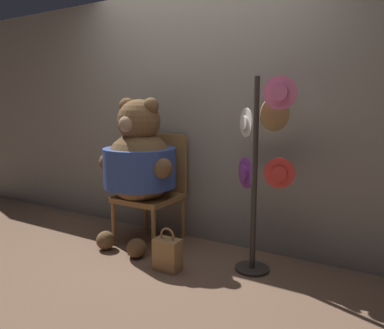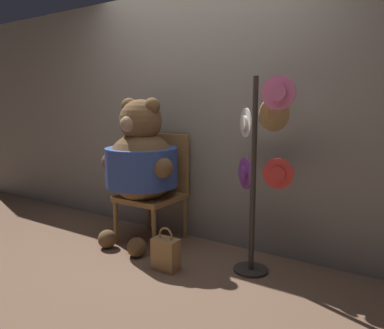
{
  "view_description": "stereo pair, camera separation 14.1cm",
  "coord_description": "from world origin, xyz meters",
  "px_view_note": "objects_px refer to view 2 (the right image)",
  "views": [
    {
      "loc": [
        1.78,
        -2.6,
        1.34
      ],
      "look_at": [
        0.15,
        0.13,
        0.82
      ],
      "focal_mm": 35.0,
      "sensor_mm": 36.0,
      "label": 1
    },
    {
      "loc": [
        1.9,
        -2.52,
        1.34
      ],
      "look_at": [
        0.15,
        0.13,
        0.82
      ],
      "focal_mm": 35.0,
      "sensor_mm": 36.0,
      "label": 2
    }
  ],
  "objects_px": {
    "teddy_bear": "(141,162)",
    "hat_display_rack": "(260,161)",
    "chair": "(157,185)",
    "handbag_on_ground": "(166,254)"
  },
  "relations": [
    {
      "from": "teddy_bear",
      "to": "hat_display_rack",
      "type": "distance_m",
      "value": 1.18
    },
    {
      "from": "teddy_bear",
      "to": "chair",
      "type": "bearing_deg",
      "value": 80.47
    },
    {
      "from": "hat_display_rack",
      "to": "teddy_bear",
      "type": "bearing_deg",
      "value": -177.24
    },
    {
      "from": "handbag_on_ground",
      "to": "teddy_bear",
      "type": "bearing_deg",
      "value": 147.27
    },
    {
      "from": "chair",
      "to": "teddy_bear",
      "type": "xyz_separation_m",
      "value": [
        -0.03,
        -0.19,
        0.25
      ]
    },
    {
      "from": "teddy_bear",
      "to": "hat_display_rack",
      "type": "relative_size",
      "value": 0.9
    },
    {
      "from": "chair",
      "to": "handbag_on_ground",
      "type": "relative_size",
      "value": 2.9
    },
    {
      "from": "hat_display_rack",
      "to": "handbag_on_ground",
      "type": "bearing_deg",
      "value": -145.86
    },
    {
      "from": "teddy_bear",
      "to": "hat_display_rack",
      "type": "height_order",
      "value": "hat_display_rack"
    },
    {
      "from": "chair",
      "to": "handbag_on_ground",
      "type": "height_order",
      "value": "chair"
    }
  ]
}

